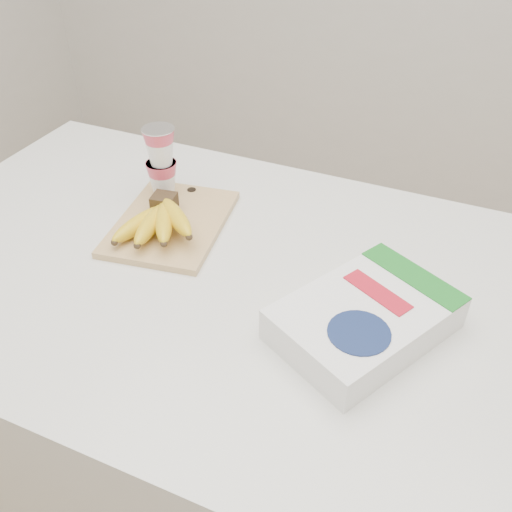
{
  "coord_description": "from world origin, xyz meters",
  "views": [
    {
      "loc": [
        0.45,
        -0.74,
        1.64
      ],
      "look_at": [
        0.11,
        0.02,
        1.0
      ],
      "focal_mm": 40.0,
      "sensor_mm": 36.0,
      "label": 1
    }
  ],
  "objects": [
    {
      "name": "cereal_box",
      "position": [
        0.34,
        -0.05,
        0.99
      ],
      "size": [
        0.3,
        0.34,
        0.06
      ],
      "rotation": [
        0.0,
        0.0,
        -0.48
      ],
      "color": "white",
      "rests_on": "table"
    },
    {
      "name": "bananas",
      "position": [
        -0.11,
        0.05,
        1.0
      ],
      "size": [
        0.17,
        0.19,
        0.07
      ],
      "color": "#382816",
      "rests_on": "cutting_board"
    },
    {
      "name": "room",
      "position": [
        0.0,
        0.0,
        1.35
      ],
      "size": [
        4.0,
        4.0,
        4.0
      ],
      "color": "tan",
      "rests_on": "ground"
    },
    {
      "name": "cutting_board",
      "position": [
        -0.11,
        0.09,
        0.97
      ],
      "size": [
        0.26,
        0.32,
        0.01
      ],
      "primitive_type": "cube",
      "rotation": [
        0.0,
        0.0,
        0.16
      ],
      "color": "tan",
      "rests_on": "table"
    },
    {
      "name": "yogurt_stack",
      "position": [
        -0.17,
        0.17,
        1.06
      ],
      "size": [
        0.07,
        0.07,
        0.16
      ],
      "color": "white",
      "rests_on": "cutting_board"
    },
    {
      "name": "table",
      "position": [
        0.0,
        0.0,
        0.48
      ],
      "size": [
        1.28,
        0.85,
        0.96
      ],
      "primitive_type": "cube",
      "color": "white",
      "rests_on": "ground"
    }
  ]
}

